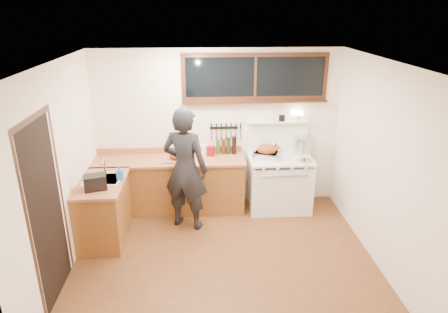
{
  "coord_description": "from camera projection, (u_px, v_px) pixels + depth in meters",
  "views": [
    {
      "loc": [
        -0.29,
        -4.56,
        3.2
      ],
      "look_at": [
        0.05,
        0.85,
        1.15
      ],
      "focal_mm": 32.0,
      "sensor_mm": 36.0,
      "label": 1
    }
  ],
  "objects": [
    {
      "name": "counter_left",
      "position": [
        104.0,
        210.0,
        5.73
      ],
      "size": [
        0.64,
        1.09,
        0.9
      ],
      "color": "brown",
      "rests_on": "ground"
    },
    {
      "name": "ground_plane",
      "position": [
        224.0,
        259.0,
        5.41
      ],
      "size": [
        4.0,
        3.5,
        0.02
      ],
      "primitive_type": "cube",
      "color": "#593017"
    },
    {
      "name": "saucepan",
      "position": [
        276.0,
        149.0,
        6.69
      ],
      "size": [
        0.16,
        0.28,
        0.12
      ],
      "color": "silver",
      "rests_on": "vintage_stove"
    },
    {
      "name": "stockpot",
      "position": [
        303.0,
        145.0,
        6.61
      ],
      "size": [
        0.4,
        0.4,
        0.28
      ],
      "color": "silver",
      "rests_on": "vintage_stove"
    },
    {
      "name": "back_window",
      "position": [
        255.0,
        82.0,
        6.31
      ],
      "size": [
        2.32,
        0.13,
        0.77
      ],
      "color": "black",
      "rests_on": "room_shell"
    },
    {
      "name": "cutting_board",
      "position": [
        176.0,
        157.0,
        6.31
      ],
      "size": [
        0.44,
        0.35,
        0.14
      ],
      "color": "#A96543",
      "rests_on": "counter_back"
    },
    {
      "name": "pitcher",
      "position": [
        204.0,
        150.0,
        6.52
      ],
      "size": [
        0.12,
        0.12,
        0.18
      ],
      "color": "white",
      "rests_on": "counter_back"
    },
    {
      "name": "counter_back",
      "position": [
        170.0,
        184.0,
        6.55
      ],
      "size": [
        2.44,
        0.64,
        1.0
      ],
      "color": "brown",
      "rests_on": "ground"
    },
    {
      "name": "toaster",
      "position": [
        95.0,
        182.0,
        5.31
      ],
      "size": [
        0.33,
        0.27,
        0.2
      ],
      "color": "black",
      "rests_on": "counter_left"
    },
    {
      "name": "man",
      "position": [
        185.0,
        169.0,
        5.89
      ],
      "size": [
        0.81,
        0.68,
        1.88
      ],
      "color": "black",
      "rests_on": "ground"
    },
    {
      "name": "roast_turkey",
      "position": [
        267.0,
        152.0,
        6.4
      ],
      "size": [
        0.47,
        0.42,
        0.24
      ],
      "color": "silver",
      "rests_on": "vintage_stove"
    },
    {
      "name": "pot_lid",
      "position": [
        304.0,
        160.0,
        6.3
      ],
      "size": [
        0.31,
        0.31,
        0.04
      ],
      "color": "silver",
      "rests_on": "vintage_stove"
    },
    {
      "name": "sink_unit",
      "position": [
        103.0,
        183.0,
        5.66
      ],
      "size": [
        0.5,
        0.45,
        0.37
      ],
      "color": "white",
      "rests_on": "counter_left"
    },
    {
      "name": "room_shell",
      "position": [
        224.0,
        143.0,
        4.82
      ],
      "size": [
        4.1,
        3.6,
        2.65
      ],
      "color": "white",
      "rests_on": "ground"
    },
    {
      "name": "left_doorway",
      "position": [
        47.0,
        211.0,
        4.39
      ],
      "size": [
        0.02,
        1.04,
        2.17
      ],
      "color": "black",
      "rests_on": "ground"
    },
    {
      "name": "vintage_stove",
      "position": [
        279.0,
        182.0,
        6.61
      ],
      "size": [
        1.02,
        0.74,
        1.59
      ],
      "color": "white",
      "rests_on": "ground"
    },
    {
      "name": "knife_strip",
      "position": [
        225.0,
        128.0,
        6.56
      ],
      "size": [
        0.52,
        0.03,
        0.28
      ],
      "color": "black",
      "rests_on": "room_shell"
    },
    {
      "name": "bottle_cluster",
      "position": [
        227.0,
        146.0,
        6.57
      ],
      "size": [
        0.33,
        0.07,
        0.3
      ],
      "color": "black",
      "rests_on": "counter_back"
    },
    {
      "name": "coffee_tin",
      "position": [
        211.0,
        151.0,
        6.51
      ],
      "size": [
        0.13,
        0.12,
        0.16
      ],
      "color": "maroon",
      "rests_on": "counter_back"
    },
    {
      "name": "soap_bottle",
      "position": [
        120.0,
        173.0,
        5.6
      ],
      "size": [
        0.1,
        0.1,
        0.2
      ],
      "color": "blue",
      "rests_on": "counter_left"
    }
  ]
}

